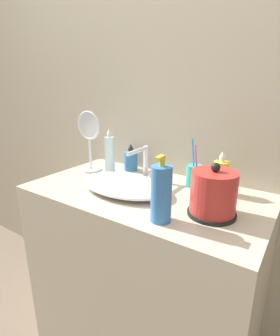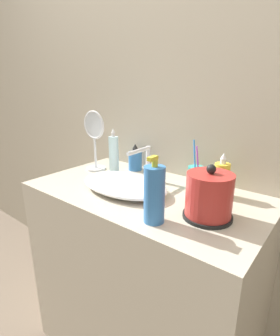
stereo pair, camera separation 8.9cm
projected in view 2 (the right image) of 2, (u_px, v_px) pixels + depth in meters
name	position (u px, v px, depth m)	size (l,w,h in m)	color
wall_back	(183.00, 96.00, 1.24)	(6.00, 0.04, 2.60)	#ADA38E
vanity_counter	(144.00, 278.00, 1.27)	(1.03, 0.56, 0.91)	#B7AD99
sink_basin	(124.00, 184.00, 1.13)	(0.42, 0.26, 0.06)	white
faucet	(146.00, 162.00, 1.22)	(0.06, 0.16, 0.17)	silver
electric_kettle	(209.00, 198.00, 0.88)	(0.17, 0.17, 0.19)	black
toothbrush_cup	(195.00, 177.00, 1.15)	(0.07, 0.07, 0.22)	teal
lotion_bottle	(154.00, 194.00, 0.85)	(0.07, 0.07, 0.23)	#3370B7
shampoo_bottle	(221.00, 179.00, 1.07)	(0.06, 0.06, 0.18)	gold
mouthwash_bottle	(135.00, 160.00, 1.41)	(0.07, 0.07, 0.14)	#3370B7
hand_cream_bottle	(114.00, 154.00, 1.36)	(0.05, 0.05, 0.23)	silver
vanity_mirror	(94.00, 137.00, 1.37)	(0.15, 0.10, 0.32)	silver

